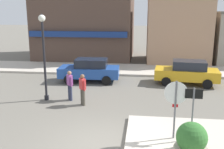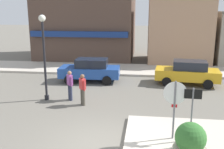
{
  "view_description": "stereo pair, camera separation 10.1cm",
  "coord_description": "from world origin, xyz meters",
  "px_view_note": "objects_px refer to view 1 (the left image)",
  "views": [
    {
      "loc": [
        1.48,
        -8.42,
        4.65
      ],
      "look_at": [
        -0.07,
        4.5,
        1.5
      ],
      "focal_mm": 42.0,
      "sensor_mm": 36.0,
      "label": 1
    },
    {
      "loc": [
        1.58,
        -8.41,
        4.65
      ],
      "look_at": [
        -0.07,
        4.5,
        1.5
      ],
      "focal_mm": 42.0,
      "sensor_mm": 36.0,
      "label": 2
    }
  ],
  "objects_px": {
    "one_way_sign": "(193,109)",
    "pedestrian_crossing_far": "(70,85)",
    "stop_sign": "(175,102)",
    "lamp_post": "(43,45)",
    "pedestrian_crossing_near": "(83,89)",
    "parked_car_second": "(187,72)",
    "parked_car_nearest": "(90,70)",
    "planter": "(191,142)"
  },
  "relations": [
    {
      "from": "pedestrian_crossing_far",
      "to": "parked_car_nearest",
      "type": "bearing_deg",
      "value": 86.06
    },
    {
      "from": "one_way_sign",
      "to": "pedestrian_crossing_far",
      "type": "distance_m",
      "value": 6.96
    },
    {
      "from": "parked_car_nearest",
      "to": "one_way_sign",
      "type": "bearing_deg",
      "value": -56.53
    },
    {
      "from": "parked_car_second",
      "to": "pedestrian_crossing_near",
      "type": "xyz_separation_m",
      "value": [
        -5.83,
        -4.66,
        0.06
      ]
    },
    {
      "from": "parked_car_nearest",
      "to": "pedestrian_crossing_far",
      "type": "distance_m",
      "value": 3.94
    },
    {
      "from": "planter",
      "to": "parked_car_second",
      "type": "bearing_deg",
      "value": 82.18
    },
    {
      "from": "one_way_sign",
      "to": "parked_car_nearest",
      "type": "bearing_deg",
      "value": 123.47
    },
    {
      "from": "parked_car_second",
      "to": "planter",
      "type": "bearing_deg",
      "value": -97.82
    },
    {
      "from": "planter",
      "to": "parked_car_second",
      "type": "relative_size",
      "value": 0.29
    },
    {
      "from": "pedestrian_crossing_near",
      "to": "parked_car_nearest",
      "type": "bearing_deg",
      "value": 97.14
    },
    {
      "from": "planter",
      "to": "parked_car_nearest",
      "type": "height_order",
      "value": "parked_car_nearest"
    },
    {
      "from": "one_way_sign",
      "to": "parked_car_second",
      "type": "distance_m",
      "value": 8.21
    },
    {
      "from": "stop_sign",
      "to": "parked_car_second",
      "type": "relative_size",
      "value": 0.55
    },
    {
      "from": "planter",
      "to": "pedestrian_crossing_far",
      "type": "bearing_deg",
      "value": 136.96
    },
    {
      "from": "stop_sign",
      "to": "parked_car_nearest",
      "type": "relative_size",
      "value": 0.57
    },
    {
      "from": "parked_car_second",
      "to": "pedestrian_crossing_near",
      "type": "distance_m",
      "value": 7.47
    },
    {
      "from": "stop_sign",
      "to": "lamp_post",
      "type": "height_order",
      "value": "lamp_post"
    },
    {
      "from": "pedestrian_crossing_near",
      "to": "stop_sign",
      "type": "bearing_deg",
      "value": -39.16
    },
    {
      "from": "lamp_post",
      "to": "planter",
      "type": "bearing_deg",
      "value": -36.57
    },
    {
      "from": "parked_car_nearest",
      "to": "stop_sign",
      "type": "bearing_deg",
      "value": -59.32
    },
    {
      "from": "planter",
      "to": "lamp_post",
      "type": "bearing_deg",
      "value": 143.43
    },
    {
      "from": "parked_car_second",
      "to": "pedestrian_crossing_far",
      "type": "relative_size",
      "value": 2.59
    },
    {
      "from": "stop_sign",
      "to": "pedestrian_crossing_far",
      "type": "relative_size",
      "value": 1.43
    },
    {
      "from": "one_way_sign",
      "to": "planter",
      "type": "xyz_separation_m",
      "value": [
        -0.16,
        -0.95,
        -0.77
      ]
    },
    {
      "from": "planter",
      "to": "pedestrian_crossing_near",
      "type": "bearing_deg",
      "value": 136.07
    },
    {
      "from": "planter",
      "to": "pedestrian_crossing_near",
      "type": "distance_m",
      "value": 6.38
    },
    {
      "from": "stop_sign",
      "to": "pedestrian_crossing_far",
      "type": "xyz_separation_m",
      "value": [
        -4.99,
        4.03,
        -0.65
      ]
    },
    {
      "from": "stop_sign",
      "to": "parked_car_nearest",
      "type": "bearing_deg",
      "value": 120.68
    },
    {
      "from": "planter",
      "to": "one_way_sign",
      "type": "bearing_deg",
      "value": 80.52
    },
    {
      "from": "pedestrian_crossing_near",
      "to": "lamp_post",
      "type": "bearing_deg",
      "value": 165.17
    },
    {
      "from": "one_way_sign",
      "to": "pedestrian_crossing_near",
      "type": "bearing_deg",
      "value": 143.86
    },
    {
      "from": "parked_car_nearest",
      "to": "pedestrian_crossing_far",
      "type": "xyz_separation_m",
      "value": [
        -0.27,
        -3.93,
        0.06
      ]
    },
    {
      "from": "lamp_post",
      "to": "parked_car_second",
      "type": "relative_size",
      "value": 1.09
    },
    {
      "from": "stop_sign",
      "to": "parked_car_nearest",
      "type": "distance_m",
      "value": 9.28
    },
    {
      "from": "lamp_post",
      "to": "parked_car_nearest",
      "type": "xyz_separation_m",
      "value": [
        1.56,
        4.02,
        -2.15
      ]
    },
    {
      "from": "pedestrian_crossing_far",
      "to": "lamp_post",
      "type": "bearing_deg",
      "value": -176.06
    },
    {
      "from": "parked_car_nearest",
      "to": "pedestrian_crossing_near",
      "type": "height_order",
      "value": "pedestrian_crossing_near"
    },
    {
      "from": "lamp_post",
      "to": "one_way_sign",
      "type": "bearing_deg",
      "value": -30.38
    },
    {
      "from": "pedestrian_crossing_near",
      "to": "parked_car_second",
      "type": "bearing_deg",
      "value": 38.61
    },
    {
      "from": "pedestrian_crossing_far",
      "to": "planter",
      "type": "bearing_deg",
      "value": -43.04
    },
    {
      "from": "stop_sign",
      "to": "parked_car_second",
      "type": "height_order",
      "value": "stop_sign"
    },
    {
      "from": "stop_sign",
      "to": "pedestrian_crossing_near",
      "type": "bearing_deg",
      "value": 140.84
    }
  ]
}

